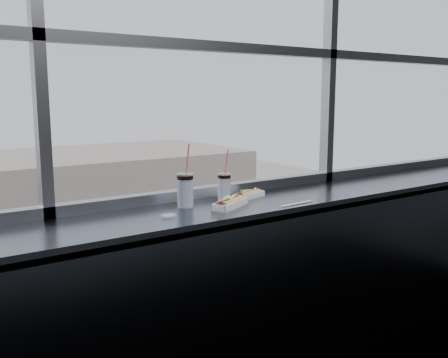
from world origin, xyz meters
TOP-DOWN VIEW (x-y plane):
  - wall_back_lower at (0.00, 1.50)m, footprint 6.00×0.00m
  - counter at (0.00, 1.23)m, footprint 6.00×0.55m
  - counter_fascia at (0.00, 0.97)m, footprint 6.00×0.04m
  - hotdog_tray_left at (-0.10, 1.16)m, footprint 0.28×0.20m
  - hotdog_tray_right at (0.14, 1.30)m, footprint 0.24×0.13m
  - soda_cup_left at (-0.30, 1.31)m, footprint 0.10×0.10m
  - soda_cup_right at (-0.02, 1.33)m, footprint 0.08×0.08m
  - loose_straw at (0.26, 1.01)m, footprint 0.24×0.02m
  - wrapper at (-0.50, 1.15)m, footprint 0.09×0.06m
  - car_near_e at (12.59, 17.50)m, footprint 3.02×6.19m
  - car_far_c at (13.30, 25.50)m, footprint 3.29×7.05m
  - car_near_d at (7.85, 17.50)m, footprint 3.45×6.65m
  - pedestrian_d at (10.19, 28.58)m, footprint 0.62×0.83m
  - pedestrian_c at (5.03, 28.92)m, footprint 0.66×0.88m
  - tree_right at (12.14, 29.50)m, footprint 2.84×2.84m

SIDE VIEW (x-z plane):
  - pedestrian_d at x=10.19m, z-range -10.96..-9.09m
  - pedestrian_c at x=5.03m, z-range -10.96..-8.98m
  - car_near_e at x=12.59m, z-range -10.94..-8.94m
  - car_near_d at x=7.85m, z-range -10.94..-8.82m
  - car_far_c at x=13.30m, z-range -10.94..-8.64m
  - tree_right at x=12.14m, z-range -10.21..-5.78m
  - wall_back_lower at x=0.00m, z-range -2.45..3.55m
  - counter_fascia at x=0.00m, z-range 0.03..1.07m
  - counter at x=0.00m, z-range 1.04..1.10m
  - loose_straw at x=0.26m, z-range 1.10..1.11m
  - wrapper at x=-0.50m, z-range 1.10..1.12m
  - hotdog_tray_right at x=0.14m, z-range 1.09..1.15m
  - hotdog_tray_left at x=-0.10m, z-range 1.09..1.16m
  - soda_cup_right at x=-0.02m, z-range 1.04..1.34m
  - soda_cup_left at x=-0.30m, z-range 1.03..1.38m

